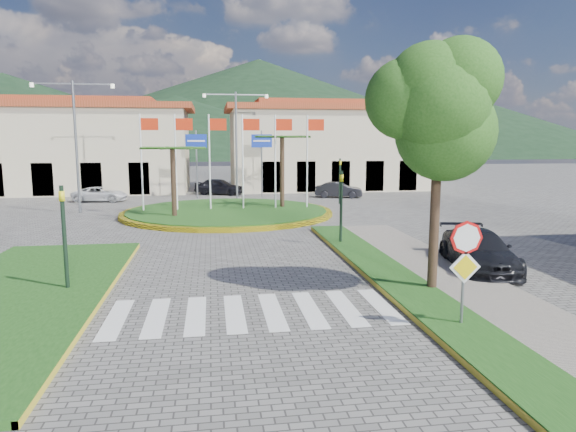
{
  "coord_description": "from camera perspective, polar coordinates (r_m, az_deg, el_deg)",
  "views": [
    {
      "loc": [
        -0.93,
        -8.99,
        4.51
      ],
      "look_at": [
        1.62,
        8.0,
        1.94
      ],
      "focal_mm": 32.0,
      "sensor_mm": 36.0,
      "label": 1
    }
  ],
  "objects": [
    {
      "name": "sidewalk_right",
      "position": [
        13.73,
        22.81,
        -11.02
      ],
      "size": [
        4.0,
        28.0,
        0.15
      ],
      "primitive_type": "cube",
      "color": "gray",
      "rests_on": "ground"
    },
    {
      "name": "car_dark_b",
      "position": [
        40.41,
        5.67,
        2.91
      ],
      "size": [
        3.87,
        2.23,
        1.21
      ],
      "primitive_type": "imported",
      "rotation": [
        0.0,
        0.0,
        1.29
      ],
      "color": "black",
      "rests_on": "ground"
    },
    {
      "name": "roundabout_island",
      "position": [
        31.3,
        -6.74,
        0.48
      ],
      "size": [
        12.7,
        12.7,
        6.0
      ],
      "color": "yellow",
      "rests_on": "ground"
    },
    {
      "name": "building_left",
      "position": [
        48.78,
        -24.27,
        7.05
      ],
      "size": [
        23.32,
        9.54,
        8.05
      ],
      "color": "beige",
      "rests_on": "ground"
    },
    {
      "name": "street_lamp_west",
      "position": [
        33.96,
        -22.5,
        7.84
      ],
      "size": [
        4.8,
        0.16,
        8.0
      ],
      "color": "slate",
      "rests_on": "ground"
    },
    {
      "name": "hill_far_west",
      "position": [
        158.63,
        -28.92,
        9.8
      ],
      "size": [
        140.0,
        140.0,
        22.0
      ],
      "primitive_type": "cone",
      "color": "black",
      "rests_on": "ground"
    },
    {
      "name": "crosswalk",
      "position": [
        13.78,
        -4.26,
        -10.59
      ],
      "size": [
        8.0,
        3.0,
        0.01
      ],
      "primitive_type": "cube",
      "color": "silver",
      "rests_on": "ground"
    },
    {
      "name": "direction_sign_east",
      "position": [
        40.16,
        -2.94,
        7.09
      ],
      "size": [
        1.6,
        0.14,
        5.2
      ],
      "color": "slate",
      "rests_on": "ground"
    },
    {
      "name": "car_dark_a",
      "position": [
        42.69,
        -7.66,
        3.27
      ],
      "size": [
        4.27,
        2.89,
        1.35
      ],
      "primitive_type": "imported",
      "rotation": [
        0.0,
        0.0,
        1.21
      ],
      "color": "black",
      "rests_on": "ground"
    },
    {
      "name": "hill_far_east",
      "position": [
        160.57,
        17.94,
        9.69
      ],
      "size": [
        120.0,
        120.0,
        18.0
      ],
      "primitive_type": "cone",
      "color": "black",
      "rests_on": "ground"
    },
    {
      "name": "street_lamp_centre",
      "position": [
        39.04,
        -5.77,
        8.44
      ],
      "size": [
        4.8,
        0.16,
        8.0
      ],
      "color": "slate",
      "rests_on": "ground"
    },
    {
      "name": "traffic_light_right",
      "position": [
        21.83,
        5.93,
        1.7
      ],
      "size": [
        0.15,
        0.18,
        3.2
      ],
      "color": "black",
      "rests_on": "ground"
    },
    {
      "name": "median_left",
      "position": [
        16.59,
        -28.08,
        -7.97
      ],
      "size": [
        5.0,
        14.0,
        0.18
      ],
      "primitive_type": "cube",
      "color": "#1B4413",
      "rests_on": "ground"
    },
    {
      "name": "white_van",
      "position": [
        40.01,
        -20.13,
        2.29
      ],
      "size": [
        4.06,
        2.19,
        1.08
      ],
      "primitive_type": "imported",
      "rotation": [
        0.0,
        0.0,
        1.47
      ],
      "color": "silver",
      "rests_on": "ground"
    },
    {
      "name": "building_right",
      "position": [
        48.25,
        4.6,
        7.75
      ],
      "size": [
        19.08,
        9.54,
        8.05
      ],
      "color": "beige",
      "rests_on": "ground"
    },
    {
      "name": "deciduous_tree",
      "position": [
        15.41,
        16.43,
        10.64
      ],
      "size": [
        3.6,
        3.6,
        6.8
      ],
      "color": "black",
      "rests_on": "ground"
    },
    {
      "name": "hill_near_back",
      "position": [
        139.33,
        -12.45,
        9.74
      ],
      "size": [
        110.0,
        110.0,
        16.0
      ],
      "primitive_type": "cone",
      "color": "black",
      "rests_on": "ground"
    },
    {
      "name": "verge_right",
      "position": [
        13.16,
        18.25,
        -11.56
      ],
      "size": [
        1.6,
        28.0,
        0.18
      ],
      "primitive_type": "cube",
      "color": "#1B4413",
      "rests_on": "ground"
    },
    {
      "name": "ground",
      "position": [
        10.1,
        -2.46,
        -18.02
      ],
      "size": [
        160.0,
        160.0,
        0.0
      ],
      "primitive_type": "plane",
      "color": "#5A5755",
      "rests_on": "ground"
    },
    {
      "name": "direction_sign_west",
      "position": [
        39.98,
        -10.14,
        6.97
      ],
      "size": [
        1.6,
        0.14,
        5.2
      ],
      "color": "slate",
      "rests_on": "ground"
    },
    {
      "name": "car_side_right",
      "position": [
        19.13,
        20.41,
        -3.6
      ],
      "size": [
        2.74,
        4.93,
        1.35
      ],
      "primitive_type": "imported",
      "rotation": [
        0.0,
        0.0,
        -0.19
      ],
      "color": "black",
      "rests_on": "ground"
    },
    {
      "name": "stop_sign",
      "position": [
        12.7,
        19.09,
        -4.32
      ],
      "size": [
        0.8,
        0.11,
        2.65
      ],
      "color": "slate",
      "rests_on": "ground"
    },
    {
      "name": "traffic_light_far",
      "position": [
        36.2,
        5.78,
        4.39
      ],
      "size": [
        0.18,
        0.15,
        3.2
      ],
      "color": "black",
      "rests_on": "ground"
    },
    {
      "name": "traffic_light_left",
      "position": [
        16.27,
        -23.63,
        -1.29
      ],
      "size": [
        0.15,
        0.18,
        3.2
      ],
      "color": "black",
      "rests_on": "ground"
    },
    {
      "name": "hill_far_mid",
      "position": [
        170.06,
        -3.22,
        12.02
      ],
      "size": [
        180.0,
        180.0,
        30.0
      ],
      "primitive_type": "cone",
      "color": "black",
      "rests_on": "ground"
    }
  ]
}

